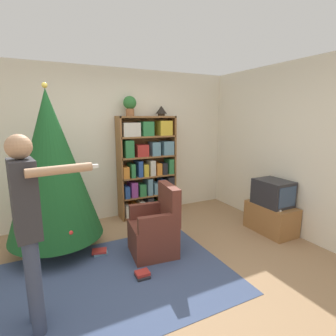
{
  "coord_description": "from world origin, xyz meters",
  "views": [
    {
      "loc": [
        -1.09,
        -2.46,
        1.8
      ],
      "look_at": [
        0.61,
        0.91,
        1.05
      ],
      "focal_mm": 28.0,
      "sensor_mm": 36.0,
      "label": 1
    }
  ],
  "objects_px": {
    "television": "(273,193)",
    "standing_person": "(28,219)",
    "christmas_tree": "(52,166)",
    "table_lamp": "(161,110)",
    "armchair": "(156,230)",
    "bookshelf": "(148,168)",
    "potted_plant": "(130,104)"
  },
  "relations": [
    {
      "from": "christmas_tree",
      "to": "television",
      "type": "bearing_deg",
      "value": -15.98
    },
    {
      "from": "potted_plant",
      "to": "table_lamp",
      "type": "relative_size",
      "value": 1.64
    },
    {
      "from": "standing_person",
      "to": "television",
      "type": "bearing_deg",
      "value": 89.96
    },
    {
      "from": "bookshelf",
      "to": "television",
      "type": "distance_m",
      "value": 2.14
    },
    {
      "from": "standing_person",
      "to": "potted_plant",
      "type": "xyz_separation_m",
      "value": [
        1.57,
        2.04,
        1.0
      ]
    },
    {
      "from": "standing_person",
      "to": "table_lamp",
      "type": "relative_size",
      "value": 8.33
    },
    {
      "from": "christmas_tree",
      "to": "standing_person",
      "type": "distance_m",
      "value": 1.38
    },
    {
      "from": "bookshelf",
      "to": "christmas_tree",
      "type": "relative_size",
      "value": 0.82
    },
    {
      "from": "potted_plant",
      "to": "armchair",
      "type": "bearing_deg",
      "value": -96.17
    },
    {
      "from": "armchair",
      "to": "christmas_tree",
      "type": "bearing_deg",
      "value": -113.19
    },
    {
      "from": "potted_plant",
      "to": "standing_person",
      "type": "bearing_deg",
      "value": -127.51
    },
    {
      "from": "christmas_tree",
      "to": "standing_person",
      "type": "xyz_separation_m",
      "value": [
        -0.26,
        -1.35,
        -0.18
      ]
    },
    {
      "from": "television",
      "to": "potted_plant",
      "type": "height_order",
      "value": "potted_plant"
    },
    {
      "from": "potted_plant",
      "to": "table_lamp",
      "type": "distance_m",
      "value": 0.59
    },
    {
      "from": "bookshelf",
      "to": "potted_plant",
      "type": "relative_size",
      "value": 5.47
    },
    {
      "from": "christmas_tree",
      "to": "potted_plant",
      "type": "distance_m",
      "value": 1.69
    },
    {
      "from": "television",
      "to": "standing_person",
      "type": "bearing_deg",
      "value": -171.85
    },
    {
      "from": "armchair",
      "to": "standing_person",
      "type": "distance_m",
      "value": 1.71
    },
    {
      "from": "television",
      "to": "christmas_tree",
      "type": "height_order",
      "value": "christmas_tree"
    },
    {
      "from": "armchair",
      "to": "table_lamp",
      "type": "bearing_deg",
      "value": 158.1
    },
    {
      "from": "christmas_tree",
      "to": "standing_person",
      "type": "height_order",
      "value": "christmas_tree"
    },
    {
      "from": "bookshelf",
      "to": "standing_person",
      "type": "relative_size",
      "value": 1.08
    },
    {
      "from": "television",
      "to": "bookshelf",
      "type": "bearing_deg",
      "value": 132.8
    },
    {
      "from": "christmas_tree",
      "to": "table_lamp",
      "type": "height_order",
      "value": "christmas_tree"
    },
    {
      "from": "television",
      "to": "standing_person",
      "type": "relative_size",
      "value": 0.32
    },
    {
      "from": "television",
      "to": "table_lamp",
      "type": "xyz_separation_m",
      "value": [
        -1.16,
        1.57,
        1.26
      ]
    },
    {
      "from": "standing_person",
      "to": "armchair",
      "type": "bearing_deg",
      "value": 107.67
    },
    {
      "from": "christmas_tree",
      "to": "table_lamp",
      "type": "xyz_separation_m",
      "value": [
        1.89,
        0.69,
        0.73
      ]
    },
    {
      "from": "standing_person",
      "to": "potted_plant",
      "type": "bearing_deg",
      "value": 134.3
    },
    {
      "from": "television",
      "to": "christmas_tree",
      "type": "xyz_separation_m",
      "value": [
        -3.05,
        0.87,
        0.53
      ]
    },
    {
      "from": "christmas_tree",
      "to": "armchair",
      "type": "distance_m",
      "value": 1.58
    },
    {
      "from": "bookshelf",
      "to": "table_lamp",
      "type": "height_order",
      "value": "table_lamp"
    }
  ]
}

